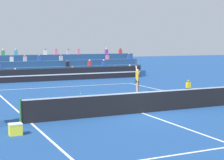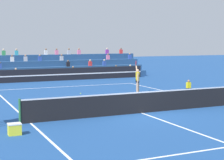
{
  "view_description": "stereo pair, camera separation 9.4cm",
  "coord_description": "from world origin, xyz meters",
  "px_view_note": "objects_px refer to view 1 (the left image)",
  "views": [
    {
      "loc": [
        -8.99,
        -15.91,
        3.54
      ],
      "look_at": [
        0.84,
        5.37,
        1.1
      ],
      "focal_mm": 60.0,
      "sensor_mm": 36.0,
      "label": 1
    },
    {
      "loc": [
        -8.9,
        -15.95,
        3.54
      ],
      "look_at": [
        0.84,
        5.37,
        1.1
      ],
      "focal_mm": 60.0,
      "sensor_mm": 36.0,
      "label": 2
    }
  ],
  "objects_px": {
    "ball_kid_courtside": "(188,87)",
    "tennis_player": "(137,80)",
    "tennis_ball": "(80,94)",
    "equipment_cooler": "(15,129)"
  },
  "relations": [
    {
      "from": "ball_kid_courtside",
      "to": "tennis_player",
      "type": "relative_size",
      "value": 0.37
    },
    {
      "from": "ball_kid_courtside",
      "to": "tennis_player",
      "type": "height_order",
      "value": "tennis_player"
    },
    {
      "from": "tennis_player",
      "to": "equipment_cooler",
      "type": "distance_m",
      "value": 11.93
    },
    {
      "from": "tennis_ball",
      "to": "equipment_cooler",
      "type": "distance_m",
      "value": 11.12
    },
    {
      "from": "equipment_cooler",
      "to": "tennis_ball",
      "type": "bearing_deg",
      "value": 57.29
    },
    {
      "from": "tennis_player",
      "to": "ball_kid_courtside",
      "type": "bearing_deg",
      "value": -2.28
    },
    {
      "from": "ball_kid_courtside",
      "to": "tennis_player",
      "type": "xyz_separation_m",
      "value": [
        -3.99,
        0.16,
        0.65
      ]
    },
    {
      "from": "tennis_ball",
      "to": "equipment_cooler",
      "type": "height_order",
      "value": "equipment_cooler"
    },
    {
      "from": "tennis_player",
      "to": "tennis_ball",
      "type": "relative_size",
      "value": 33.58
    },
    {
      "from": "tennis_ball",
      "to": "equipment_cooler",
      "type": "relative_size",
      "value": 0.14
    }
  ]
}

